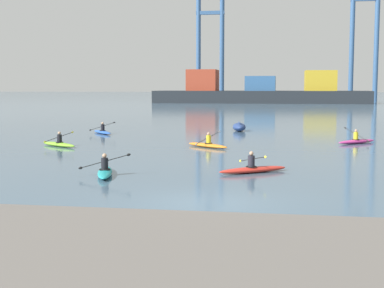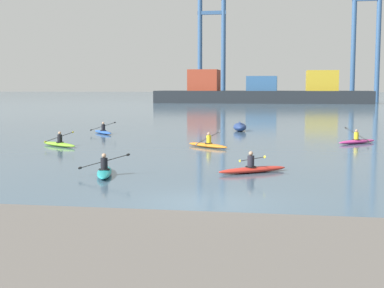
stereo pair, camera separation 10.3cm
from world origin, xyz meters
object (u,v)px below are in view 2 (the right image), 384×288
Objects in this scene: capsized_dinghy at (240,127)px; kayak_blue at (103,132)px; kayak_teal at (104,171)px; kayak_red at (252,169)px; kayak_lime at (59,144)px; gantry_crane_west_mid at (367,20)px; container_barge at (261,92)px; kayak_orange at (208,145)px; kayak_magenta at (357,141)px; gantry_crane_west at (212,32)px.

capsized_dinghy is 11.62m from kayak_blue.
kayak_teal is 1.10× the size of kayak_red.
kayak_lime is at bearing 121.43° from kayak_teal.
gantry_crane_west_mid is at bearing 72.93° from kayak_lime.
gantry_crane_west_mid is 102.18m from capsized_dinghy.
container_barge is 33.71m from gantry_crane_west_mid.
capsized_dinghy is 23.16m from kayak_red.
kayak_orange is at bearing 75.95° from kayak_teal.
kayak_magenta is at bearing -83.89° from container_barge.
kayak_teal and kayak_lime have the same top height.
gantry_crane_west reaches higher than container_barge.
kayak_blue is 19.81m from kayak_magenta.
kayak_red reaches higher than capsized_dinghy.
capsized_dinghy is at bearing -81.26° from gantry_crane_west.
kayak_orange is at bearing -102.65° from gantry_crane_west_mid.
kayak_blue and kayak_lime have the same top height.
capsized_dinghy is 12.57m from kayak_magenta.
kayak_lime is (-10.40, -14.13, -0.18)m from capsized_dinghy.
gantry_crane_west_mid is at bearing 71.27° from kayak_blue.
capsized_dinghy is at bearing -89.05° from container_barge.
kayak_teal is 11.94m from kayak_orange.
kayak_lime is at bearing -95.27° from container_barge.
kayak_red is at bearing 15.70° from kayak_teal.
kayak_red is (-21.51, -120.40, -20.01)m from gantry_crane_west_mid.
gantry_crane_west is 12.16× the size of kayak_orange.
kayak_magenta is (12.43, 15.57, 0.00)m from kayak_teal.
gantry_crane_west_mid is 14.21× the size of kayak_magenta.
container_barge reaches higher than kayak_teal.
kayak_teal is at bearing -128.59° from kayak_magenta.
kayak_teal is 6.45m from kayak_red.
kayak_magenta reaches higher than kayak_teal.
kayak_magenta is (9.93, -92.82, -2.38)m from container_barge.
capsized_dinghy is (1.39, -83.60, -2.20)m from container_barge.
kayak_teal is at bearing -102.79° from gantry_crane_west_mid.
kayak_lime is at bearing -174.40° from kayak_orange.
kayak_blue is at bearing 91.80° from kayak_lime.
kayak_red is (12.73, -8.91, 0.00)m from kayak_lime.
gantry_crane_west_mid reaches higher than kayak_red.
kayak_lime is at bearing -165.46° from kayak_magenta.
kayak_red is (13.03, -18.53, 0.00)m from kayak_blue.
kayak_lime is 1.07× the size of kayak_magenta.
kayak_orange is at bearing -82.79° from gantry_crane_west.
kayak_magenta is at bearing 22.72° from kayak_orange.
kayak_blue is at bearing -96.03° from container_barge.
gantry_crane_west_mid reaches higher than capsized_dinghy.
gantry_crane_west_mid is 13.76× the size of kayak_blue.
kayak_blue is at bearing 108.58° from kayak_teal.
gantry_crane_west is at bearing 97.21° from kayak_orange.
kayak_orange reaches higher than kayak_lime.
kayak_teal is at bearing -91.32° from container_barge.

